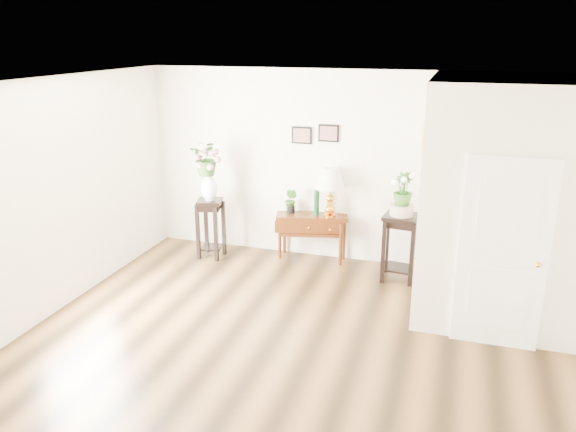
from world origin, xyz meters
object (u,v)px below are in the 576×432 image
at_px(table_lamp, 330,193).
at_px(plant_stand_a, 211,229).
at_px(console_table, 312,237).
at_px(plant_stand_b, 399,247).

bearing_deg(table_lamp, plant_stand_a, -168.15).
height_order(console_table, plant_stand_a, plant_stand_a).
bearing_deg(plant_stand_a, plant_stand_b, 0.30).
bearing_deg(plant_stand_b, console_table, 165.19).
xyz_separation_m(plant_stand_a, plant_stand_b, (2.82, 0.01, 0.01)).
relative_size(plant_stand_a, plant_stand_b, 0.97).
relative_size(console_table, table_lamp, 1.45).
bearing_deg(plant_stand_a, console_table, 13.94).
bearing_deg(table_lamp, plant_stand_b, -18.36).
xyz_separation_m(table_lamp, plant_stand_b, (1.06, -0.35, -0.59)).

